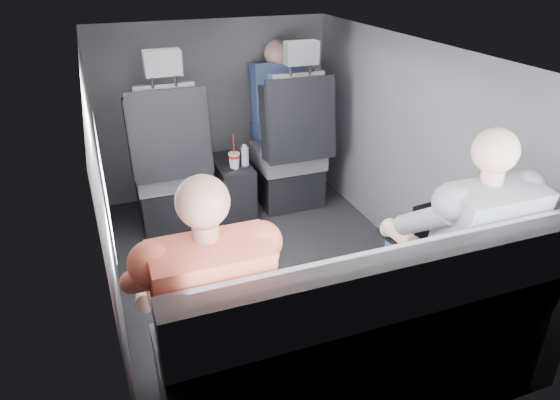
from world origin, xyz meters
name	(u,v)px	position (x,y,z in m)	size (l,w,h in m)	color
floor	(272,272)	(0.00, 0.00, 0.00)	(2.60, 2.60, 0.00)	black
ceiling	(270,49)	(0.00, 0.00, 1.35)	(2.60, 2.60, 0.00)	#B2B2AD
panel_left	(103,198)	(-0.90, 0.00, 0.68)	(0.02, 2.60, 1.35)	#56565B
panel_right	(408,152)	(0.90, 0.00, 0.68)	(0.02, 2.60, 1.35)	#56565B
panel_front	(215,110)	(0.00, 1.30, 0.68)	(1.80, 0.02, 1.35)	#56565B
panel_back	(399,315)	(0.00, -1.30, 0.68)	(1.80, 0.02, 1.35)	#56565B
side_window	(104,180)	(-0.88, -0.30, 0.90)	(0.02, 0.75, 0.42)	white
seatbelt	(300,111)	(0.45, 0.67, 0.80)	(0.05, 0.01, 0.65)	black
front_seat_left	(170,173)	(-0.45, 0.84, 0.40)	(0.52, 0.58, 1.26)	black
front_seat_right	(290,156)	(0.45, 0.84, 0.40)	(0.52, 0.58, 1.26)	black
center_console	(232,187)	(0.00, 0.88, 0.20)	(0.24, 0.48, 0.41)	black
rear_bench	(358,349)	(0.00, -1.06, 0.31)	(1.60, 0.57, 0.92)	#58595D
soda_cup	(234,160)	(-0.01, 0.76, 0.46)	(0.08, 0.08, 0.25)	white
water_bottle	(245,156)	(0.08, 0.77, 0.47)	(0.06, 0.06, 0.16)	#ADD6EB
laptop_white	(184,288)	(-0.65, -0.83, 0.63)	(0.36, 0.38, 0.23)	silver
laptop_black	(431,231)	(0.49, -0.80, 0.64)	(0.39, 0.36, 0.26)	black
passenger_rear_left	(206,309)	(-0.60, -0.97, 0.62)	(0.48, 0.60, 1.19)	#313136
passenger_rear_right	(456,250)	(0.51, -0.97, 0.62)	(0.49, 0.61, 1.21)	navy
passenger_front_right	(277,102)	(0.44, 1.10, 0.75)	(0.39, 0.39, 0.78)	navy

